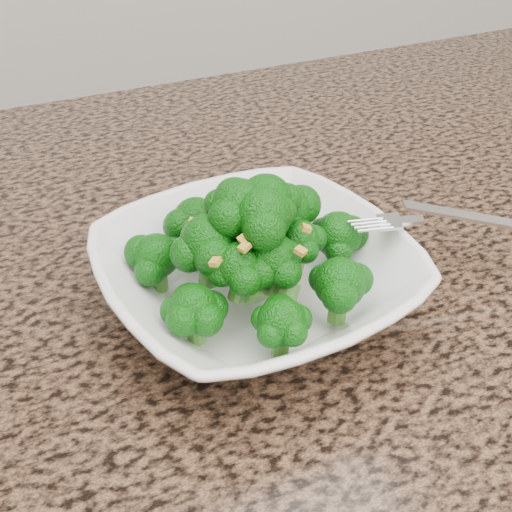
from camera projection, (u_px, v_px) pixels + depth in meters
name	position (u px, v px, depth m)	size (l,w,h in m)	color
granite_counter	(273.00, 333.00, 0.51)	(1.64, 1.04, 0.03)	brown
bowl	(256.00, 278.00, 0.50)	(0.24, 0.24, 0.06)	white
broccoli_pile	(256.00, 207.00, 0.46)	(0.21, 0.21, 0.07)	#0C5F0A
garlic_topping	(256.00, 160.00, 0.44)	(0.12, 0.12, 0.01)	gold
fork	(414.00, 220.00, 0.50)	(0.17, 0.03, 0.01)	silver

